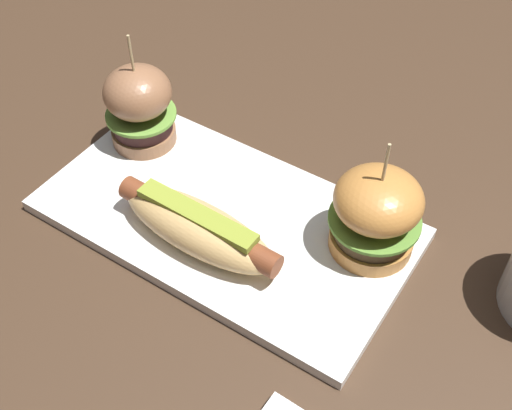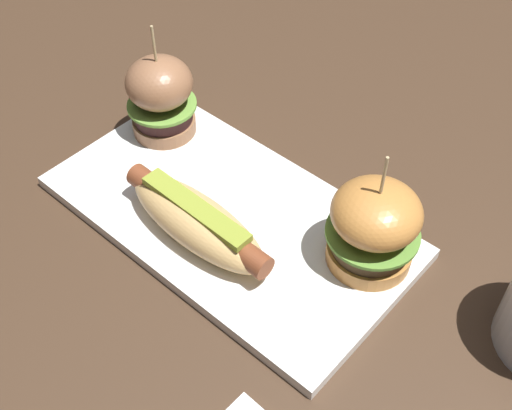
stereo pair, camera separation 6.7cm
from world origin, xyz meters
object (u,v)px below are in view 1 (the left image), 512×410
Objects in this scene: hot_dog at (199,228)px; slider_right at (376,213)px; platter_main at (225,219)px; slider_left at (140,106)px.

slider_right is at bearing 32.64° from hot_dog.
slider_left is (-0.15, 0.05, 0.06)m from platter_main.
platter_main is 0.17m from slider_left.
hot_dog is 1.38× the size of slider_right.
slider_right is (0.15, 0.05, 0.06)m from platter_main.
platter_main is 2.07× the size of hot_dog.
platter_main is 0.17m from slider_right.
slider_left reaches higher than platter_main.
slider_left reaches higher than slider_right.
platter_main is 2.76× the size of slider_left.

